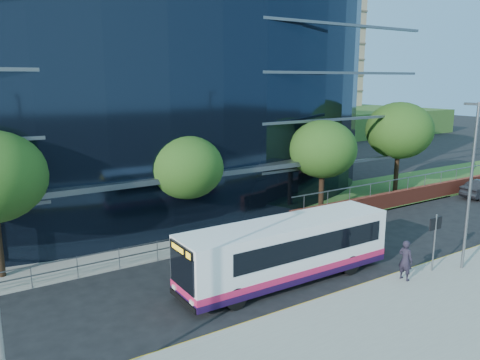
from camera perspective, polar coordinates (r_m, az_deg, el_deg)
ground at (r=22.46m, az=12.07°, el=-12.16°), size 200.00×200.00×0.00m
pavement_near at (r=19.61m, az=22.82°, el=-16.42°), size 80.00×8.00×0.15m
kerb at (r=21.80m, az=13.97°, el=-12.80°), size 80.00×0.25×0.16m
yellow_line_outer at (r=21.96m, az=13.58°, el=-12.81°), size 80.00×0.08×0.01m
yellow_line_inner at (r=22.05m, az=13.29°, el=-12.68°), size 80.00×0.08×0.01m
far_forecourt at (r=28.28m, az=-13.18°, el=-6.94°), size 50.00×8.00×0.10m
grass_verge at (r=47.12m, az=23.56°, el=0.00°), size 36.00×8.00×0.12m
glass_office at (r=36.79m, az=-16.09°, el=9.90°), size 44.00×23.10×16.00m
retaining_wall at (r=41.75m, az=24.74°, el=-0.78°), size 34.00×0.40×2.11m
guard_railings at (r=23.86m, az=-14.54°, el=-8.68°), size 24.00×0.05×1.10m
apartment_block at (r=85.45m, az=0.40°, el=13.46°), size 60.00×42.00×30.00m
street_sign at (r=24.06m, az=22.69°, el=-5.72°), size 0.85×0.09×2.80m
tree_far_b at (r=27.00m, az=-6.53°, el=1.54°), size 4.29×4.29×6.05m
tree_far_c at (r=32.18m, az=10.07°, el=3.73°), size 4.62×4.62×6.51m
tree_far_d at (r=39.36m, az=18.84°, el=5.73°), size 5.28×5.28×7.44m
tree_dist_e at (r=66.85m, az=2.73°, el=8.18°), size 4.62×4.62×6.51m
tree_dist_f at (r=78.66m, az=11.51°, el=8.31°), size 4.29×4.29×6.05m
streetlight_east at (r=24.44m, az=26.26°, el=-0.22°), size 0.15×0.77×8.00m
city_bus at (r=21.78m, az=5.89°, el=-8.42°), size 10.60×2.44×2.86m
pedestrian at (r=22.89m, az=19.52°, el=-9.18°), size 0.52×0.73×1.89m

